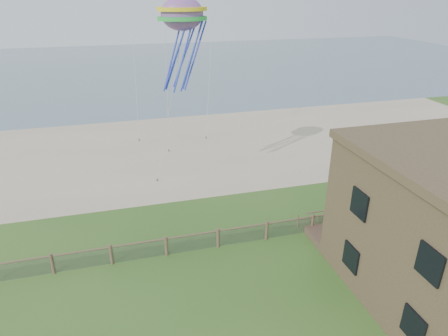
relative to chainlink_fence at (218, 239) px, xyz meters
The scene contains 7 objects.
ground 6.03m from the chainlink_fence, 90.00° to the right, with size 160.00×160.00×0.00m, color #2B531C.
sand_beach 16.01m from the chainlink_fence, 90.00° to the left, with size 72.00×20.00×0.02m, color tan.
ocean 60.00m from the chainlink_fence, 90.00° to the left, with size 160.00×68.00×0.02m, color slate.
chainlink_fence is the anchor object (origin of this frame).
motel_deck 13.04m from the chainlink_fence, ahead, with size 15.00×2.00×0.50m, color brown.
picnic_table 8.24m from the chainlink_fence, ahead, with size 1.70×1.28×0.72m, color brown, non-canonical shape.
octopus_kite 12.24m from the chainlink_fence, 93.76° to the left, with size 3.04×2.14×6.25m, color #F32645, non-canonical shape.
Camera 1 is at (-4.74, -12.77, 13.86)m, focal length 32.00 mm.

